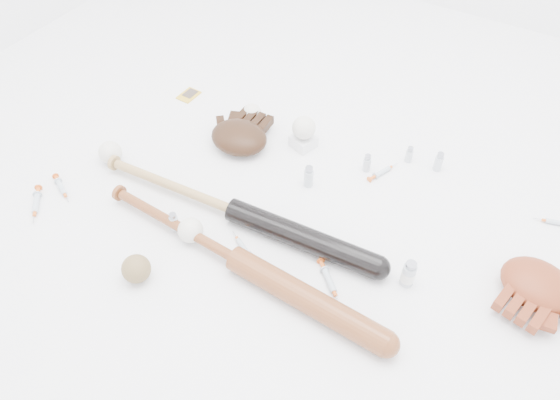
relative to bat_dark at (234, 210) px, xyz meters
The scene contains 23 objects.
bat_dark is the anchor object (origin of this frame).
bat_wood 0.18m from the bat_dark, 53.48° to the right, with size 0.97×0.07×0.07m, color brown, non-canonical shape.
glove_dark 0.33m from the bat_dark, 121.09° to the left, with size 0.24×0.24×0.09m, color black, non-canonical shape.
glove_tan 0.87m from the bat_dark, 12.81° to the left, with size 0.24×0.24×0.08m, color maroon, non-canonical shape.
trading_card 0.65m from the bat_dark, 139.75° to the left, with size 0.06×0.08×0.00m, color gold.
pedestal 0.39m from the bat_dark, 87.40° to the left, with size 0.07×0.07×0.04m, color white.
baseball_on_pedestal 0.40m from the bat_dark, 87.40° to the left, with size 0.08×0.08×0.08m, color silver.
baseball_left 0.49m from the bat_dark, behind, with size 0.08×0.08×0.08m, color silver.
baseball_upper 0.47m from the bat_dark, 116.37° to the left, with size 0.07×0.07×0.07m, color silver.
baseball_mid 0.14m from the bat_dark, 116.09° to the right, with size 0.07×0.07×0.07m, color silver.
baseball_aged 0.33m from the bat_dark, 108.67° to the right, with size 0.08×0.08×0.08m, color brown.
syringe_0 0.57m from the bat_dark, 161.19° to the right, with size 0.15×0.03×0.02m, color #ADBCC6, non-canonical shape.
syringe_1 0.12m from the bat_dark, 44.41° to the right, with size 0.13×0.02×0.02m, color #ADBCC6, non-canonical shape.
syringe_2 0.51m from the bat_dark, 52.97° to the left, with size 0.14×0.02×0.02m, color #ADBCC6, non-canonical shape.
syringe_3 0.36m from the bat_dark, ahead, with size 0.17×0.03×0.02m, color #ADBCC6, non-canonical shape.
syringe_4 0.97m from the bat_dark, 29.47° to the left, with size 0.14×0.02×0.02m, color #ADBCC6, non-canonical shape.
syringe_5 0.62m from the bat_dark, 153.85° to the right, with size 0.17×0.03×0.02m, color #ADBCC6, non-canonical shape.
vial_0 0.69m from the bat_dark, 48.92° to the left, with size 0.03×0.03×0.07m, color silver.
vial_1 0.62m from the bat_dark, 55.00° to the left, with size 0.02×0.02×0.06m, color silver.
vial_2 0.27m from the bat_dark, 62.65° to the left, with size 0.03×0.03×0.08m, color silver.
vial_3 0.54m from the bat_dark, ahead, with size 0.04×0.04×0.09m, color silver.
vial_4 0.18m from the bat_dark, 135.32° to the right, with size 0.03×0.03×0.07m, color silver.
vial_5 0.47m from the bat_dark, 57.38° to the left, with size 0.02×0.02×0.06m, color silver.
Camera 1 is at (0.53, -0.93, 1.26)m, focal length 35.00 mm.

